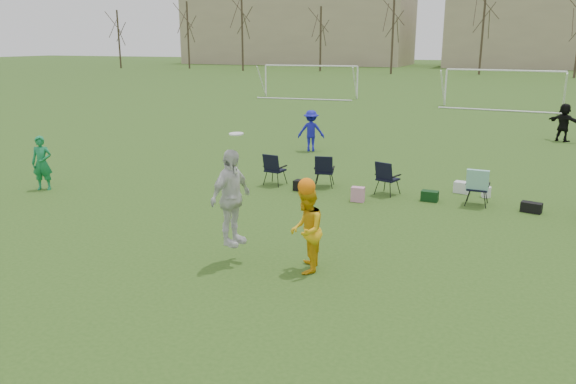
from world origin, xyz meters
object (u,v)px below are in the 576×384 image
at_px(fielder_blue, 311,131).
at_px(fielder_green_near, 42,163).
at_px(fielder_black, 564,122).
at_px(goal_left, 311,72).
at_px(center_contest, 266,212).
at_px(goal_mid, 504,78).

bearing_deg(fielder_blue, fielder_green_near, 42.30).
xyz_separation_m(fielder_green_near, fielder_black, (14.62, 14.80, 0.03)).
distance_m(fielder_blue, goal_left, 22.08).
height_order(center_contest, goal_mid, center_contest).
bearing_deg(fielder_black, goal_left, -8.91).
height_order(center_contest, goal_left, center_contest).
xyz_separation_m(fielder_green_near, goal_mid, (11.73, 27.33, 1.13)).
distance_m(goal_left, goal_mid, 14.14).
distance_m(fielder_green_near, goal_mid, 29.76).
relative_size(fielder_blue, goal_left, 0.22).
height_order(fielder_black, goal_mid, goal_mid).
relative_size(fielder_black, goal_left, 0.22).
xyz_separation_m(fielder_black, goal_left, (-16.89, 14.53, 1.10)).
bearing_deg(goal_left, center_contest, -76.62).
relative_size(fielder_green_near, center_contest, 0.61).
bearing_deg(center_contest, goal_mid, 83.78).
distance_m(fielder_green_near, fielder_black, 20.81).
bearing_deg(goal_mid, center_contest, -92.22).
height_order(fielder_green_near, fielder_blue, fielder_blue).
bearing_deg(center_contest, fielder_black, 70.74).
bearing_deg(goal_left, fielder_green_near, -90.58).
relative_size(fielder_blue, fielder_black, 0.98).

